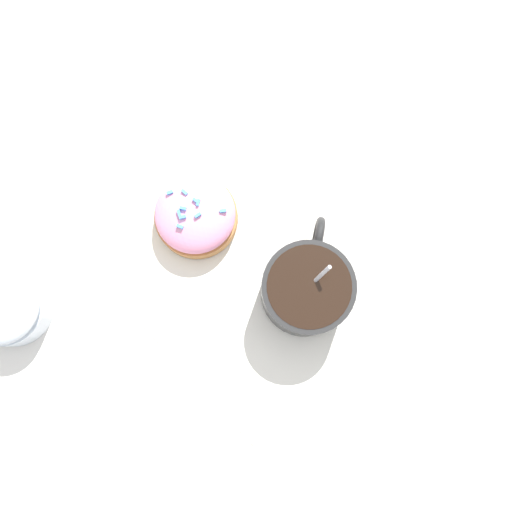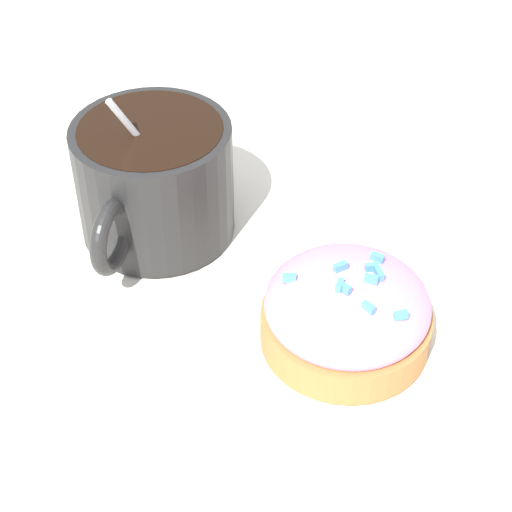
{
  "view_description": "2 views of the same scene",
  "coord_description": "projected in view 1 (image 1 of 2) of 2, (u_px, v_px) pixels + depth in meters",
  "views": [
    {
      "loc": [
        -0.07,
        0.08,
        0.65
      ],
      "look_at": [
        -0.01,
        0.0,
        0.04
      ],
      "focal_mm": 42.0,
      "sensor_mm": 36.0,
      "label": 1
    },
    {
      "loc": [
        0.26,
        -0.25,
        0.34
      ],
      "look_at": [
        0.02,
        -0.01,
        0.04
      ],
      "focal_mm": 60.0,
      "sensor_mm": 36.0,
      "label": 2
    }
  ],
  "objects": [
    {
      "name": "paper_napkin",
      "position": [
        253.0,
        253.0,
        0.66
      ],
      "size": [
        0.34,
        0.32,
        0.0
      ],
      "color": "white",
      "rests_on": "ground_plane"
    },
    {
      "name": "coffee_cup",
      "position": [
        310.0,
        285.0,
        0.61
      ],
      "size": [
        0.09,
        0.11,
        0.1
      ],
      "color": "black",
      "rests_on": "paper_napkin"
    },
    {
      "name": "sugar_bowl",
      "position": [
        6.0,
        307.0,
        0.62
      ],
      "size": [
        0.08,
        0.08,
        0.06
      ],
      "color": "silver",
      "rests_on": "ground_plane"
    },
    {
      "name": "frosted_pastry",
      "position": [
        196.0,
        215.0,
        0.64
      ],
      "size": [
        0.09,
        0.09,
        0.05
      ],
      "color": "#B2753D",
      "rests_on": "paper_napkin"
    },
    {
      "name": "ground_plane",
      "position": [
        253.0,
        253.0,
        0.66
      ],
      "size": [
        3.0,
        3.0,
        0.0
      ],
      "primitive_type": "plane",
      "color": "silver"
    }
  ]
}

